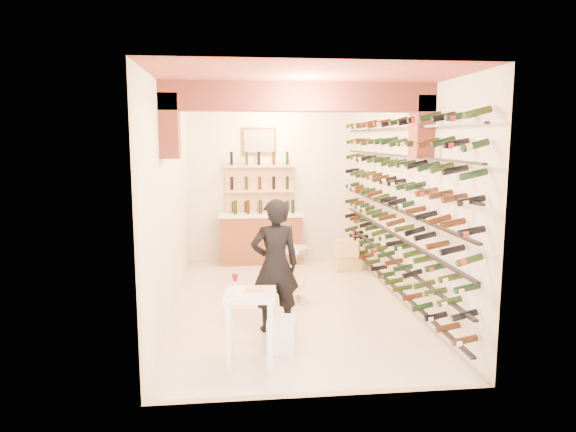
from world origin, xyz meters
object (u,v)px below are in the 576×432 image
Objects in this scene: wine_rack at (389,201)px; chrome_barstool at (294,270)px; tasting_table at (250,305)px; crate_lower at (347,262)px; person at (275,265)px; white_stool at (282,334)px; back_counter at (261,237)px.

wine_rack is 6.64× the size of chrome_barstool.
tasting_table is 2.04× the size of crate_lower.
crate_lower is (1.63, 3.01, -0.73)m from person.
wine_rack is 14.15× the size of white_stool.
back_counter is 2.63m from chrome_barstool.
person is at bearing -148.45° from wine_rack.
tasting_table is 2.29m from chrome_barstool.
back_counter reaches higher than chrome_barstool.
chrome_barstool is at bearing 76.45° from tasting_table.
crate_lower is at bearing -126.29° from person.
white_stool is 4.04m from crate_lower.
chrome_barstool reaches higher than crate_lower.
crate_lower is at bearing 69.04° from tasting_table.
wine_rack is at bearing -156.27° from person.
wine_rack is 2.93m from white_stool.
chrome_barstool is at bearing -124.26° from crate_lower.
back_counter is 3.53× the size of crate_lower.
back_counter is 4.49m from white_stool.
tasting_table is 0.56× the size of person.
back_counter reaches higher than crate_lower.
white_stool is 0.84× the size of crate_lower.
tasting_table is at bearing -109.19° from chrome_barstool.
wine_rack is 3.19m from tasting_table.
crate_lower is (-0.23, 1.87, -1.40)m from wine_rack.
back_counter is at bearing -98.23° from person.
person is (-0.02, 0.69, 0.67)m from white_stool.
white_stool is 0.47× the size of chrome_barstool.
wine_rack reaches higher than back_counter.
back_counter reaches higher than tasting_table.
wine_rack is at bearing -1.65° from chrome_barstool.
wine_rack is 5.79× the size of tasting_table.
tasting_table is at bearing -143.68° from white_stool.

